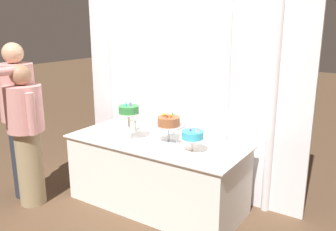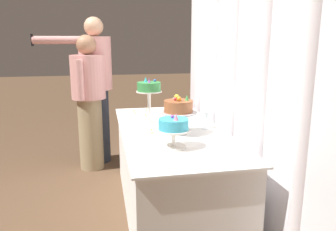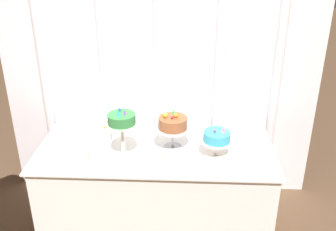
# 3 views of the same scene
# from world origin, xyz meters

# --- Properties ---
(ground_plane) EXTENTS (24.00, 24.00, 0.00)m
(ground_plane) POSITION_xyz_m (0.00, 0.00, 0.00)
(ground_plane) COLOR brown
(draped_curtain) EXTENTS (2.82, 0.16, 2.70)m
(draped_curtain) POSITION_xyz_m (-0.01, 0.66, 1.41)
(draped_curtain) COLOR white
(draped_curtain) RESTS_ON ground_plane
(cake_table) EXTENTS (1.89, 0.83, 0.74)m
(cake_table) POSITION_xyz_m (0.00, 0.10, 0.37)
(cake_table) COLOR white
(cake_table) RESTS_ON ground_plane
(cake_display_leftmost) EXTENTS (0.22, 0.22, 0.42)m
(cake_display_leftmost) POSITION_xyz_m (-0.23, -0.05, 1.04)
(cake_display_leftmost) COLOR silver
(cake_display_leftmost) RESTS_ON cake_table
(cake_display_center) EXTENTS (0.30, 0.30, 0.31)m
(cake_display_center) POSITION_xyz_m (0.14, 0.13, 0.94)
(cake_display_center) COLOR #B2B2B7
(cake_display_center) RESTS_ON cake_table
(cake_display_rightmost) EXTENTS (0.24, 0.24, 0.26)m
(cake_display_rightmost) POSITION_xyz_m (0.48, 0.02, 0.89)
(cake_display_rightmost) COLOR silver
(cake_display_rightmost) RESTS_ON cake_table
(wine_glass) EXTENTS (0.06, 0.06, 0.15)m
(wine_glass) POSITION_xyz_m (0.02, 0.38, 0.85)
(wine_glass) COLOR silver
(wine_glass) RESTS_ON cake_table
(flower_vase) EXTENTS (0.09, 0.08, 0.20)m
(flower_vase) POSITION_xyz_m (-0.41, 0.24, 0.83)
(flower_vase) COLOR #B2C1B2
(flower_vase) RESTS_ON cake_table
(tealight_far_left) EXTENTS (0.04, 0.04, 0.04)m
(tealight_far_left) POSITION_xyz_m (-0.74, -0.01, 0.75)
(tealight_far_left) COLOR beige
(tealight_far_left) RESTS_ON cake_table
(tealight_near_left) EXTENTS (0.05, 0.05, 0.04)m
(tealight_near_left) POSITION_xyz_m (-0.68, -0.14, 0.75)
(tealight_near_left) COLOR beige
(tealight_near_left) RESTS_ON cake_table
(tealight_near_right) EXTENTS (0.04, 0.04, 0.03)m
(tealight_near_right) POSITION_xyz_m (-0.50, -0.05, 0.75)
(tealight_near_right) COLOR beige
(tealight_near_right) RESTS_ON cake_table
(tealight_far_right) EXTENTS (0.04, 0.04, 0.04)m
(tealight_far_right) POSITION_xyz_m (0.08, -0.08, 0.75)
(tealight_far_right) COLOR beige
(tealight_far_right) RESTS_ON cake_table
(guest_girl_blue_dress) EXTENTS (0.50, 0.89, 1.73)m
(guest_girl_blue_dress) POSITION_xyz_m (-1.39, -0.52, 0.94)
(guest_girl_blue_dress) COLOR #282D38
(guest_girl_blue_dress) RESTS_ON ground_plane
(guest_man_dark_suit) EXTENTS (0.52, 0.48, 1.53)m
(guest_man_dark_suit) POSITION_xyz_m (-1.17, -0.60, 0.82)
(guest_man_dark_suit) COLOR #9E8966
(guest_man_dark_suit) RESTS_ON ground_plane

